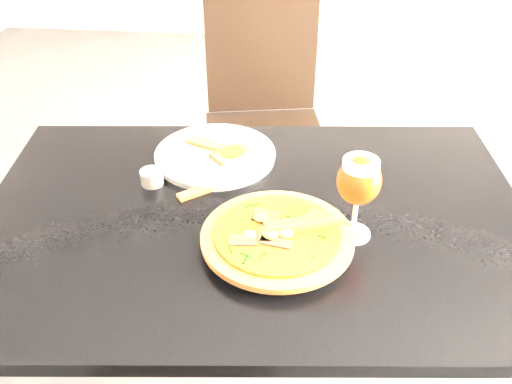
# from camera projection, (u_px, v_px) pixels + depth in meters

# --- Properties ---
(ground) EXTENTS (6.00, 6.00, 0.00)m
(ground) POSITION_uv_depth(u_px,v_px,m) (340.00, 374.00, 1.80)
(ground) COLOR #59595C
(ground) RESTS_ON ground
(dining_table) EXTENTS (1.27, 0.90, 0.75)m
(dining_table) POSITION_uv_depth(u_px,v_px,m) (255.00, 246.00, 1.29)
(dining_table) COLOR black
(dining_table) RESTS_ON ground
(chair_far) EXTENTS (0.50, 0.50, 0.92)m
(chair_far) POSITION_uv_depth(u_px,v_px,m) (264.00, 121.00, 2.10)
(chair_far) COLOR black
(chair_far) RESTS_ON ground
(plate_main) EXTENTS (0.36, 0.36, 0.02)m
(plate_main) POSITION_uv_depth(u_px,v_px,m) (278.00, 239.00, 1.16)
(plate_main) COLOR silver
(plate_main) RESTS_ON dining_table
(pizza) EXTENTS (0.31, 0.31, 0.03)m
(pizza) POSITION_uv_depth(u_px,v_px,m) (278.00, 236.00, 1.14)
(pizza) COLOR #9F5326
(pizza) RESTS_ON plate_main
(plate_second) EXTENTS (0.33, 0.33, 0.02)m
(plate_second) POSITION_uv_depth(u_px,v_px,m) (215.00, 155.00, 1.43)
(plate_second) COLOR silver
(plate_second) RESTS_ON dining_table
(crust_scraps) EXTENTS (0.19, 0.13, 0.01)m
(crust_scraps) POSITION_uv_depth(u_px,v_px,m) (224.00, 150.00, 1.42)
(crust_scraps) COLOR #9F5326
(crust_scraps) RESTS_ON plate_second
(loose_crust) EXTENTS (0.10, 0.09, 0.01)m
(loose_crust) POSITION_uv_depth(u_px,v_px,m) (201.00, 190.00, 1.31)
(loose_crust) COLOR #9F5326
(loose_crust) RESTS_ON dining_table
(sauce_cup) EXTENTS (0.05, 0.05, 0.04)m
(sauce_cup) POSITION_uv_depth(u_px,v_px,m) (152.00, 177.00, 1.33)
(sauce_cup) COLOR #BCB9A9
(sauce_cup) RESTS_ON dining_table
(beer_glass) EXTENTS (0.09, 0.09, 0.19)m
(beer_glass) POSITION_uv_depth(u_px,v_px,m) (359.00, 181.00, 1.11)
(beer_glass) COLOR silver
(beer_glass) RESTS_ON dining_table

